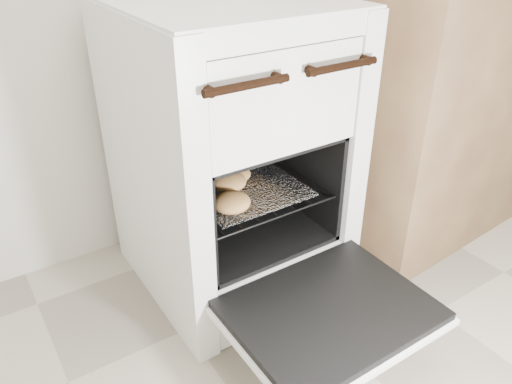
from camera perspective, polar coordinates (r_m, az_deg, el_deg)
stove at (r=1.46m, az=-2.91°, el=3.76°), size 0.55×0.62×0.85m
oven_door at (r=1.28m, az=8.43°, el=-13.45°), size 0.50×0.39×0.04m
oven_rack at (r=1.45m, az=-1.60°, el=0.42°), size 0.40×0.39×0.01m
foil_sheet at (r=1.43m, az=-1.22°, el=0.31°), size 0.31×0.28×0.01m
baked_rolls at (r=1.39m, az=-2.82°, el=0.62°), size 0.22×0.26×0.05m
counter at (r=1.99m, az=19.42°, el=12.01°), size 1.05×0.74×1.01m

